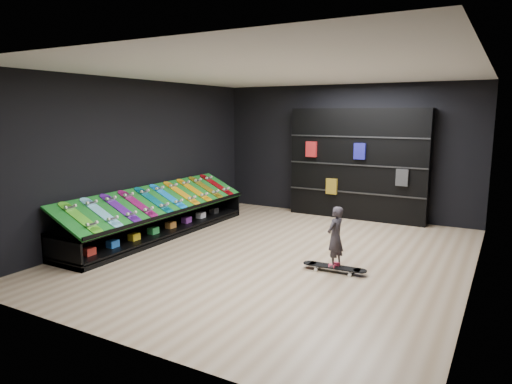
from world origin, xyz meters
The scene contains 21 objects.
floor centered at (0.00, 0.00, 0.00)m, with size 6.00×7.00×0.01m, color tan.
ceiling centered at (0.00, 0.00, 3.00)m, with size 6.00×7.00×0.01m, color white.
wall_back centered at (0.00, 3.50, 1.50)m, with size 6.00×0.02×3.00m, color black.
wall_front centered at (0.00, -3.50, 1.50)m, with size 6.00×0.02×3.00m, color black.
wall_left centered at (-3.00, 0.00, 1.50)m, with size 0.02×7.00×3.00m, color black.
wall_right centered at (3.00, 0.00, 1.50)m, with size 0.02×7.00×3.00m, color black.
display_rack centered at (-2.55, 0.00, 0.25)m, with size 0.90×4.50×0.50m, color black, non-canonical shape.
turf_ramp centered at (-2.50, 0.00, 0.71)m, with size 1.00×4.50×0.04m, color #0E5B15.
back_shelving centered at (0.35, 3.32, 1.23)m, with size 3.08×0.36×2.47m, color black.
floor_skateboard centered at (1.15, -0.34, 0.05)m, with size 0.98×0.22×0.09m, color black, non-canonical shape.
child centered at (1.15, -0.34, 0.37)m, with size 0.21×0.15×0.55m, color black.
display_board_0 centered at (-2.49, -1.90, 0.74)m, with size 0.98×0.22×0.09m, color green, non-canonical shape.
display_board_1 centered at (-2.49, -1.48, 0.74)m, with size 0.98×0.22×0.09m, color #0CB2E5, non-canonical shape.
display_board_2 centered at (-2.49, -1.06, 0.74)m, with size 0.98×0.22×0.09m, color purple, non-canonical shape.
display_board_3 centered at (-2.49, -0.63, 0.74)m, with size 0.98×0.22×0.09m, color #E5198C, non-canonical shape.
display_board_4 centered at (-2.49, -0.21, 0.74)m, with size 0.98×0.22×0.09m, color #0C8C99, non-canonical shape.
display_board_5 centered at (-2.49, 0.21, 0.74)m, with size 0.98×0.22×0.09m, color blue, non-canonical shape.
display_board_6 centered at (-2.49, 0.63, 0.74)m, with size 0.98×0.22×0.09m, color orange, non-canonical shape.
display_board_7 centered at (-2.49, 1.06, 0.74)m, with size 0.98×0.22×0.09m, color yellow, non-canonical shape.
display_board_8 centered at (-2.49, 1.48, 0.74)m, with size 0.98×0.22×0.09m, color yellow, non-canonical shape.
display_board_9 centered at (-2.49, 1.90, 0.74)m, with size 0.98×0.22×0.09m, color red, non-canonical shape.
Camera 1 is at (3.34, -6.63, 2.36)m, focal length 32.00 mm.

